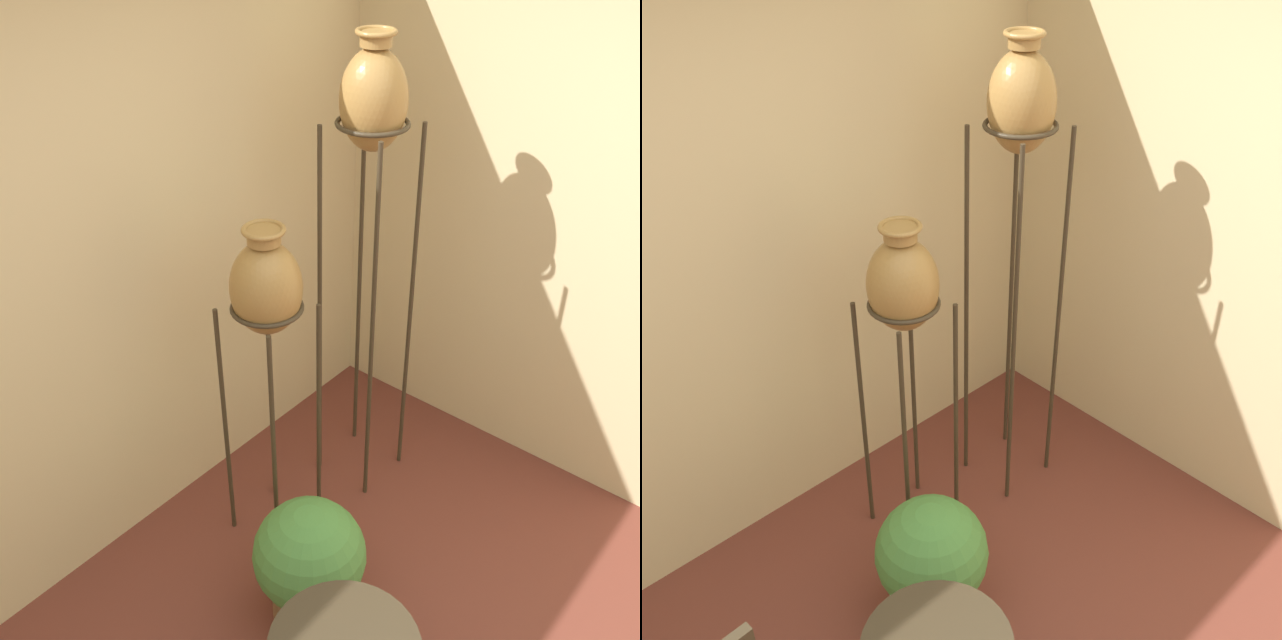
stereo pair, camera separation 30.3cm
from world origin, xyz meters
TOP-DOWN VIEW (x-y plane):
  - wall_back at (0.00, 1.82)m, footprint 7.59×0.06m
  - vase_stand_tall at (1.16, 1.23)m, footprint 0.31×0.31m
  - vase_stand_medium at (0.58, 1.29)m, footprint 0.31×0.31m
  - potted_plant at (0.31, 0.85)m, footprint 0.45×0.45m

SIDE VIEW (x-z plane):
  - potted_plant at x=0.31m, z-range 0.02..0.61m
  - vase_stand_medium at x=0.58m, z-range 0.49..2.04m
  - wall_back at x=0.00m, z-range 0.00..2.70m
  - vase_stand_tall at x=1.16m, z-range 0.74..2.90m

